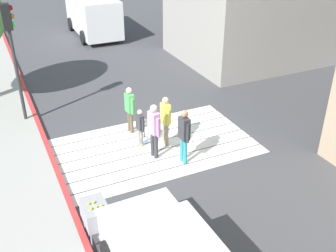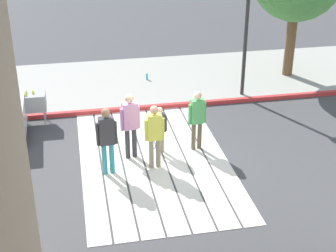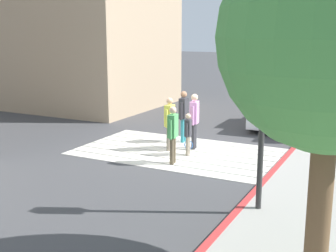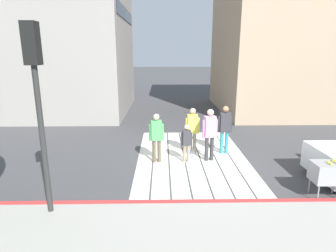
{
  "view_description": "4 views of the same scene",
  "coord_description": "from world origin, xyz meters",
  "px_view_note": "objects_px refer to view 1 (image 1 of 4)",
  "views": [
    {
      "loc": [
        -4.45,
        -10.44,
        7.0
      ],
      "look_at": [
        0.3,
        -0.35,
        0.86
      ],
      "focal_mm": 43.13,
      "sensor_mm": 36.0,
      "label": 1
    },
    {
      "loc": [
        11.4,
        -1.86,
        6.7
      ],
      "look_at": [
        0.35,
        0.31,
        1.15
      ],
      "focal_mm": 54.19,
      "sensor_mm": 36.0,
      "label": 2
    },
    {
      "loc": [
        -5.94,
        12.4,
        3.83
      ],
      "look_at": [
        0.07,
        0.63,
        0.96
      ],
      "focal_mm": 47.79,
      "sensor_mm": 36.0,
      "label": 3
    },
    {
      "loc": [
        -9.52,
        1.03,
        3.67
      ],
      "look_at": [
        -0.09,
        0.85,
        1.19
      ],
      "focal_mm": 30.59,
      "sensor_mm": 36.0,
      "label": 4
    }
  ],
  "objects_px": {
    "tennis_ball_cart": "(95,213)",
    "pedestrian_teen_behind": "(165,118)",
    "pedestrian_adult_trailing": "(130,107)",
    "pedestrian_child_with_racket": "(140,126)",
    "traffic_light_corner": "(12,41)",
    "pedestrian_adult_lead": "(184,133)",
    "pedestrian_adult_side": "(154,127)",
    "van_down_street": "(93,14)"
  },
  "relations": [
    {
      "from": "tennis_ball_cart",
      "to": "pedestrian_teen_behind",
      "type": "distance_m",
      "value": 4.53
    },
    {
      "from": "pedestrian_teen_behind",
      "to": "pedestrian_adult_trailing",
      "type": "bearing_deg",
      "value": 120.4
    },
    {
      "from": "tennis_ball_cart",
      "to": "pedestrian_child_with_racket",
      "type": "relative_size",
      "value": 0.77
    },
    {
      "from": "pedestrian_adult_trailing",
      "to": "pedestrian_teen_behind",
      "type": "distance_m",
      "value": 1.48
    },
    {
      "from": "traffic_light_corner",
      "to": "pedestrian_child_with_racket",
      "type": "relative_size",
      "value": 3.21
    },
    {
      "from": "pedestrian_child_with_racket",
      "to": "pedestrian_adult_lead",
      "type": "bearing_deg",
      "value": -60.14
    },
    {
      "from": "pedestrian_adult_side",
      "to": "pedestrian_child_with_racket",
      "type": "xyz_separation_m",
      "value": [
        -0.14,
        0.79,
        -0.31
      ]
    },
    {
      "from": "pedestrian_adult_lead",
      "to": "pedestrian_teen_behind",
      "type": "height_order",
      "value": "pedestrian_adult_lead"
    },
    {
      "from": "van_down_street",
      "to": "pedestrian_teen_behind",
      "type": "distance_m",
      "value": 13.54
    },
    {
      "from": "traffic_light_corner",
      "to": "pedestrian_adult_lead",
      "type": "distance_m",
      "value": 6.58
    },
    {
      "from": "pedestrian_adult_side",
      "to": "pedestrian_teen_behind",
      "type": "distance_m",
      "value": 0.82
    },
    {
      "from": "pedestrian_adult_side",
      "to": "pedestrian_teen_behind",
      "type": "bearing_deg",
      "value": 39.94
    },
    {
      "from": "pedestrian_adult_trailing",
      "to": "pedestrian_child_with_racket",
      "type": "relative_size",
      "value": 1.28
    },
    {
      "from": "pedestrian_adult_trailing",
      "to": "pedestrian_adult_side",
      "type": "bearing_deg",
      "value": -86.16
    },
    {
      "from": "pedestrian_adult_trailing",
      "to": "pedestrian_adult_side",
      "type": "distance_m",
      "value": 1.81
    },
    {
      "from": "van_down_street",
      "to": "pedestrian_adult_trailing",
      "type": "bearing_deg",
      "value": -100.35
    },
    {
      "from": "pedestrian_adult_lead",
      "to": "pedestrian_adult_side",
      "type": "distance_m",
      "value": 0.95
    },
    {
      "from": "pedestrian_adult_lead",
      "to": "pedestrian_child_with_racket",
      "type": "bearing_deg",
      "value": 119.86
    },
    {
      "from": "pedestrian_adult_lead",
      "to": "tennis_ball_cart",
      "type": "bearing_deg",
      "value": -149.62
    },
    {
      "from": "pedestrian_adult_side",
      "to": "pedestrian_teen_behind",
      "type": "xyz_separation_m",
      "value": [
        0.63,
        0.53,
        -0.05
      ]
    },
    {
      "from": "traffic_light_corner",
      "to": "pedestrian_adult_side",
      "type": "bearing_deg",
      "value": -51.62
    },
    {
      "from": "pedestrian_adult_lead",
      "to": "pedestrian_child_with_racket",
      "type": "relative_size",
      "value": 1.35
    },
    {
      "from": "pedestrian_child_with_racket",
      "to": "van_down_street",
      "type": "bearing_deg",
      "value": 80.34
    },
    {
      "from": "pedestrian_child_with_racket",
      "to": "pedestrian_teen_behind",
      "type": "bearing_deg",
      "value": -18.95
    },
    {
      "from": "traffic_light_corner",
      "to": "pedestrian_teen_behind",
      "type": "bearing_deg",
      "value": -42.86
    },
    {
      "from": "traffic_light_corner",
      "to": "tennis_ball_cart",
      "type": "bearing_deg",
      "value": -84.28
    },
    {
      "from": "pedestrian_adult_lead",
      "to": "pedestrian_adult_trailing",
      "type": "bearing_deg",
      "value": 108.23
    },
    {
      "from": "pedestrian_adult_side",
      "to": "pedestrian_child_with_racket",
      "type": "relative_size",
      "value": 1.37
    },
    {
      "from": "traffic_light_corner",
      "to": "tennis_ball_cart",
      "type": "height_order",
      "value": "traffic_light_corner"
    },
    {
      "from": "pedestrian_child_with_racket",
      "to": "tennis_ball_cart",
      "type": "bearing_deg",
      "value": -126.24
    },
    {
      "from": "pedestrian_adult_lead",
      "to": "pedestrian_child_with_racket",
      "type": "height_order",
      "value": "pedestrian_adult_lead"
    },
    {
      "from": "pedestrian_child_with_racket",
      "to": "pedestrian_adult_side",
      "type": "bearing_deg",
      "value": -79.79
    },
    {
      "from": "pedestrian_adult_side",
      "to": "tennis_ball_cart",
      "type": "bearing_deg",
      "value": -135.28
    },
    {
      "from": "tennis_ball_cart",
      "to": "pedestrian_teen_behind",
      "type": "relative_size",
      "value": 0.59
    },
    {
      "from": "pedestrian_adult_trailing",
      "to": "pedestrian_teen_behind",
      "type": "relative_size",
      "value": 0.98
    },
    {
      "from": "van_down_street",
      "to": "pedestrian_adult_side",
      "type": "xyz_separation_m",
      "value": [
        -2.1,
        -13.98,
        -0.22
      ]
    },
    {
      "from": "van_down_street",
      "to": "traffic_light_corner",
      "type": "bearing_deg",
      "value": -118.89
    },
    {
      "from": "tennis_ball_cart",
      "to": "pedestrian_adult_lead",
      "type": "height_order",
      "value": "pedestrian_adult_lead"
    },
    {
      "from": "traffic_light_corner",
      "to": "pedestrian_adult_side",
      "type": "distance_m",
      "value": 5.68
    },
    {
      "from": "tennis_ball_cart",
      "to": "pedestrian_adult_trailing",
      "type": "height_order",
      "value": "pedestrian_adult_trailing"
    },
    {
      "from": "tennis_ball_cart",
      "to": "pedestrian_child_with_racket",
      "type": "distance_m",
      "value": 4.21
    },
    {
      "from": "pedestrian_adult_side",
      "to": "pedestrian_adult_lead",
      "type": "bearing_deg",
      "value": -43.7
    }
  ]
}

